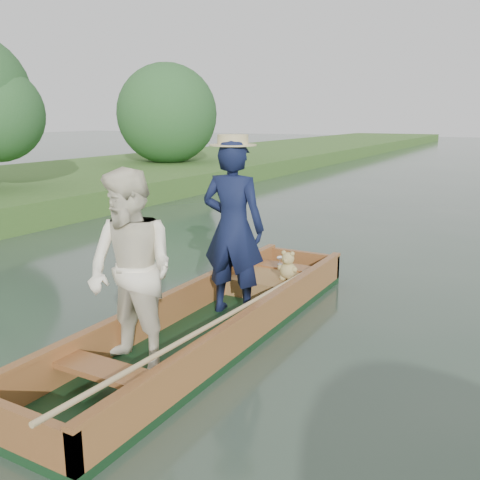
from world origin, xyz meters
The scene contains 3 objects.
ground centered at (0.00, 0.00, 0.00)m, with size 120.00×120.00×0.00m, color #283D30.
trees_far centered at (-9.18, 8.96, 2.43)m, with size 4.37×12.01×4.26m.
punt centered at (-0.07, -0.18, 0.73)m, with size 1.17×5.19×2.11m.
Camera 1 is at (2.90, -4.55, 2.33)m, focal length 40.00 mm.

